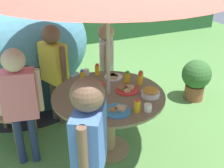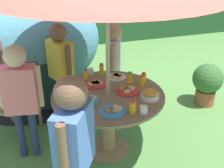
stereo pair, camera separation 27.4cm
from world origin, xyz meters
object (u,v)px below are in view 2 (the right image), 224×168
at_px(child_in_pink_shirt, 20,90).
at_px(potted_plant, 207,82).
at_px(child_in_blue_shirt, 74,139).
at_px(plate_far_left, 113,110).
at_px(juice_bottle_center_back, 144,78).
at_px(wooden_chair, 2,90).
at_px(juice_bottle_spot_a, 130,78).
at_px(juice_bottle_near_left, 133,107).
at_px(cup_near, 144,110).
at_px(garden_table, 108,109).
at_px(cup_far, 91,71).
at_px(child_in_yellow_shirt, 60,61).
at_px(snack_bowl, 150,94).
at_px(child_in_white_shirt, 114,58).
at_px(juice_bottle_back_edge, 142,81).
at_px(dome_tent, 31,42).
at_px(plate_far_right, 90,100).
at_px(plate_near_right, 127,90).
at_px(plate_mid_right, 117,77).
at_px(juice_bottle_front_edge, 102,69).
at_px(juice_bottle_mid_left, 86,74).
at_px(plate_center_front, 95,84).

bearing_deg(child_in_pink_shirt, potted_plant, 20.50).
bearing_deg(child_in_blue_shirt, child_in_pink_shirt, 50.74).
xyz_separation_m(potted_plant, plate_far_left, (-1.62, -0.86, 0.37)).
bearing_deg(child_in_blue_shirt, juice_bottle_center_back, -13.50).
relative_size(wooden_chair, child_in_blue_shirt, 0.82).
bearing_deg(juice_bottle_spot_a, juice_bottle_near_left, -108.51).
xyz_separation_m(child_in_pink_shirt, juice_bottle_spot_a, (1.11, -0.00, -0.03)).
bearing_deg(juice_bottle_center_back, child_in_pink_shirt, 178.34).
bearing_deg(child_in_blue_shirt, cup_near, -30.66).
distance_m(garden_table, plate_far_left, 0.38).
bearing_deg(cup_far, child_in_yellow_shirt, 136.83).
distance_m(child_in_yellow_shirt, cup_near, 1.32).
bearing_deg(snack_bowl, child_in_blue_shirt, -144.98).
relative_size(potted_plant, child_in_pink_shirt, 0.48).
bearing_deg(child_in_white_shirt, child_in_pink_shirt, -39.81).
xyz_separation_m(snack_bowl, juice_bottle_back_edge, (0.03, 0.27, 0.02)).
relative_size(juice_bottle_near_left, cup_far, 1.70).
height_order(garden_table, plate_far_left, plate_far_left).
xyz_separation_m(dome_tent, cup_near, (0.84, -2.15, -0.02)).
relative_size(child_in_white_shirt, child_in_blue_shirt, 0.90).
xyz_separation_m(plate_far_right, plate_near_right, (0.40, 0.07, 0.00)).
relative_size(potted_plant, plate_mid_right, 2.96).
xyz_separation_m(dome_tent, cup_far, (0.59, -1.23, -0.02)).
height_order(plate_far_left, juice_bottle_spot_a, juice_bottle_spot_a).
distance_m(dome_tent, juice_bottle_near_left, 2.25).
xyz_separation_m(juice_bottle_front_edge, juice_bottle_spot_a, (0.22, -0.30, -0.00)).
height_order(garden_table, juice_bottle_mid_left, juice_bottle_mid_left).
distance_m(child_in_white_shirt, juice_bottle_mid_left, 0.58).
bearing_deg(child_in_pink_shirt, juice_bottle_near_left, -19.87).
xyz_separation_m(potted_plant, snack_bowl, (-1.21, -0.74, 0.40)).
distance_m(child_in_pink_shirt, snack_bowl, 1.23).
xyz_separation_m(juice_bottle_back_edge, cup_far, (-0.44, 0.44, -0.02)).
xyz_separation_m(wooden_chair, child_in_yellow_shirt, (0.68, 0.16, 0.20)).
relative_size(garden_table, child_in_pink_shirt, 0.91).
xyz_separation_m(child_in_pink_shirt, cup_far, (0.76, 0.33, -0.05)).
bearing_deg(garden_table, cup_near, -65.62).
xyz_separation_m(garden_table, cup_near, (0.19, -0.43, 0.21)).
distance_m(juice_bottle_center_back, juice_bottle_mid_left, 0.63).
height_order(garden_table, juice_bottle_spot_a, juice_bottle_spot_a).
bearing_deg(snack_bowl, juice_bottle_front_edge, 113.13).
relative_size(dome_tent, plate_mid_right, 11.45).
height_order(child_in_pink_shirt, plate_near_right, child_in_pink_shirt).
height_order(garden_table, plate_center_front, plate_center_front).
distance_m(potted_plant, plate_far_right, 1.91).
relative_size(child_in_blue_shirt, plate_near_right, 5.52).
height_order(plate_near_right, cup_far, cup_far).
distance_m(child_in_pink_shirt, juice_bottle_back_edge, 1.20).
distance_m(garden_table, plate_far_right, 0.29).
bearing_deg(child_in_white_shirt, plate_far_right, -9.23).
bearing_deg(snack_bowl, juice_bottle_near_left, -142.54).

